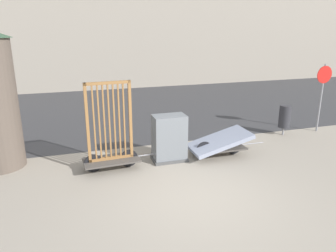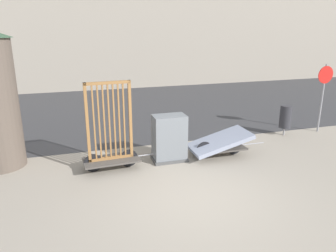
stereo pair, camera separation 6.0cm
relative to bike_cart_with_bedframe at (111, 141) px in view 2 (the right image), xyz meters
name	(u,v)px [view 2 (the right image)]	position (x,y,z in m)	size (l,w,h in m)	color
ground_plane	(195,197)	(1.48, -1.95, -0.74)	(60.00, 60.00, 0.00)	gray
road_strip	(127,108)	(1.48, 6.10, -0.73)	(56.00, 9.44, 0.01)	#38383A
bike_cart_with_bedframe	(111,141)	(0.00, 0.00, 0.00)	(2.10, 0.81, 2.23)	#4C4742
bike_cart_with_mattress	(220,143)	(2.97, 0.00, -0.35)	(2.21, 1.01, 0.70)	#4C4742
utility_cabinet	(169,140)	(1.56, 0.12, -0.15)	(0.92, 0.59, 1.25)	#4C4C4C
trash_bin	(285,117)	(5.81, 1.03, -0.11)	(0.37, 0.37, 1.00)	gray
sign_post	(324,88)	(7.16, 1.02, 0.76)	(0.57, 0.06, 2.28)	gray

